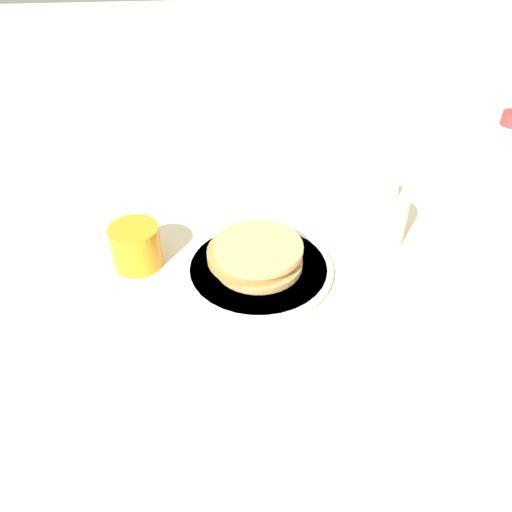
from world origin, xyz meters
The scene contains 6 objects.
ground_plane centered at (0.00, 0.00, 0.00)m, with size 4.00×4.00×0.00m, color beige.
plate centered at (0.02, 0.00, 0.01)m, with size 0.24×0.24×0.01m.
pancake_stack centered at (0.02, 0.00, 0.03)m, with size 0.15×0.15×0.04m.
juice_glass centered at (0.06, 0.19, 0.04)m, with size 0.08×0.08×0.07m.
cream_jug centered at (0.08, -0.21, 0.05)m, with size 0.10×0.10×0.12m.
water_bottle_near centered at (0.05, -0.37, 0.11)m, with size 0.07×0.07×0.24m.
Camera 1 is at (-0.59, 0.06, 0.52)m, focal length 35.00 mm.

